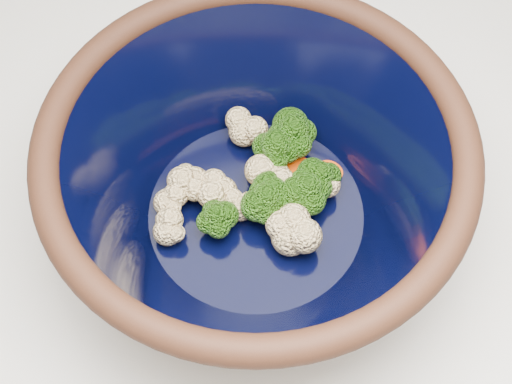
{
  "coord_description": "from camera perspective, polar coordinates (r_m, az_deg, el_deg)",
  "views": [
    {
      "loc": [
        -0.09,
        -0.3,
        1.51
      ],
      "look_at": [
        -0.0,
        0.0,
        0.97
      ],
      "focal_mm": 50.0,
      "sensor_mm": 36.0,
      "label": 1
    }
  ],
  "objects": [
    {
      "name": "counter",
      "position": [
        1.1,
        0.15,
        -13.73
      ],
      "size": [
        1.2,
        1.2,
        0.9
      ],
      "primitive_type": "cube",
      "color": "silver",
      "rests_on": "ground"
    },
    {
      "name": "vegetable_pile",
      "position": [
        0.64,
        1.05,
        0.95
      ],
      "size": [
        0.19,
        0.15,
        0.05
      ],
      "color": "#608442",
      "rests_on": "mixing_bowl"
    },
    {
      "name": "mixing_bowl",
      "position": [
        0.61,
        0.0,
        0.71
      ],
      "size": [
        0.4,
        0.4,
        0.16
      ],
      "rotation": [
        0.0,
        0.0,
        0.19
      ],
      "color": "black",
      "rests_on": "counter"
    }
  ]
}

